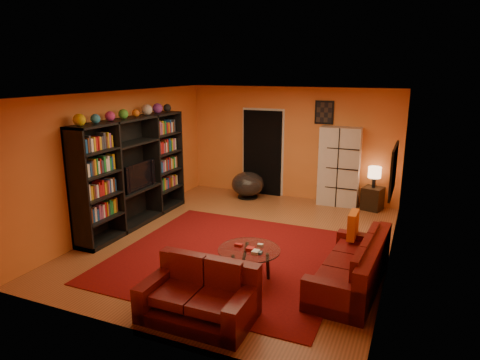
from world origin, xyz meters
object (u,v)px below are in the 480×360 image
at_px(tv, 136,176).
at_px(side_table, 373,198).
at_px(storage_cabinet, 339,167).
at_px(entertainment_unit, 134,172).
at_px(bowl_chair, 248,184).
at_px(coffee_table, 249,252).
at_px(table_lamp, 375,173).
at_px(sofa, 356,268).
at_px(loveseat, 201,295).

relative_size(tv, side_table, 1.83).
distance_m(tv, storage_cabinet, 4.40).
bearing_deg(entertainment_unit, bowl_chair, 61.09).
xyz_separation_m(bowl_chair, side_table, (2.84, 0.25, -0.08)).
xyz_separation_m(tv, bowl_chair, (1.33, 2.48, -0.65)).
relative_size(coffee_table, bowl_chair, 1.18).
bearing_deg(entertainment_unit, side_table, 33.06).
bearing_deg(table_lamp, bowl_chair, -174.98).
height_order(sofa, storage_cabinet, storage_cabinet).
height_order(storage_cabinet, side_table, storage_cabinet).
bearing_deg(side_table, storage_cabinet, 176.29).
bearing_deg(entertainment_unit, loveseat, -41.33).
distance_m(sofa, loveseat, 2.23).
distance_m(entertainment_unit, side_table, 5.10).
height_order(tv, coffee_table, tv).
bearing_deg(tv, sofa, -102.19).
height_order(bowl_chair, table_lamp, table_lamp).
distance_m(loveseat, storage_cabinet, 5.30).
bearing_deg(storage_cabinet, sofa, -77.93).
distance_m(entertainment_unit, loveseat, 3.75).
distance_m(coffee_table, storage_cabinet, 4.14).
height_order(sofa, side_table, sofa).
height_order(entertainment_unit, coffee_table, entertainment_unit).
relative_size(tv, bowl_chair, 1.18).
bearing_deg(storage_cabinet, tv, -143.00).
bearing_deg(bowl_chair, storage_cabinet, 8.23).
height_order(sofa, loveseat, same).
relative_size(entertainment_unit, sofa, 1.49).
relative_size(entertainment_unit, storage_cabinet, 1.70).
bearing_deg(loveseat, sofa, -47.84).
xyz_separation_m(tv, side_table, (4.18, 2.73, -0.73)).
bearing_deg(tv, loveseat, -132.06).
bearing_deg(sofa, loveseat, -134.20).
height_order(bowl_chair, side_table, bowl_chair).
bearing_deg(table_lamp, storage_cabinet, 176.29).
height_order(sofa, bowl_chair, sofa).
bearing_deg(sofa, entertainment_unit, 171.78).
relative_size(entertainment_unit, coffee_table, 3.30).
bearing_deg(coffee_table, storage_cabinet, 82.75).
bearing_deg(side_table, tv, -146.80).
xyz_separation_m(sofa, bowl_chair, (-3.03, 3.42, 0.05)).
distance_m(loveseat, bowl_chair, 5.11).
bearing_deg(side_table, sofa, -87.18).
height_order(tv, side_table, tv).
bearing_deg(storage_cabinet, side_table, -5.97).
height_order(sofa, table_lamp, table_lamp).
height_order(entertainment_unit, tv, entertainment_unit).
height_order(coffee_table, storage_cabinet, storage_cabinet).
bearing_deg(tv, coffee_table, -114.15).
xyz_separation_m(sofa, table_lamp, (-0.18, 3.67, 0.53)).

